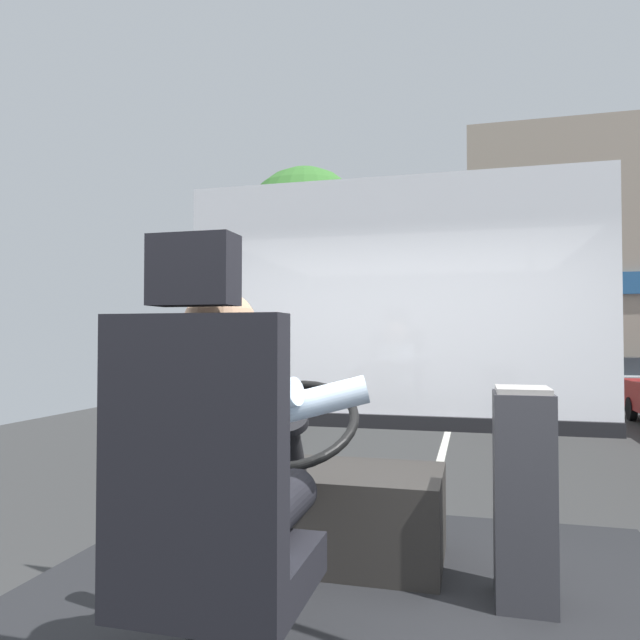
# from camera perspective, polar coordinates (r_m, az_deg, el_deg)

# --- Properties ---
(ground) EXTENTS (18.00, 44.00, 0.06)m
(ground) POSITION_cam_1_polar(r_m,az_deg,el_deg) (10.77, 12.08, -11.53)
(ground) COLOR #333333
(driver_seat) EXTENTS (0.48, 0.48, 1.26)m
(driver_seat) POSITION_cam_1_polar(r_m,az_deg,el_deg) (1.67, -10.69, -18.40)
(driver_seat) COLOR black
(driver_seat) RESTS_ON bus_floor
(bus_driver) EXTENTS (0.75, 0.60, 0.73)m
(bus_driver) POSITION_cam_1_polar(r_m,az_deg,el_deg) (1.75, -8.87, -12.75)
(bus_driver) COLOR black
(bus_driver) RESTS_ON driver_seat
(steering_console) EXTENTS (1.10, 1.01, 0.83)m
(steering_console) POSITION_cam_1_polar(r_m,az_deg,el_deg) (2.80, -0.05, -17.80)
(steering_console) COLOR #282623
(steering_console) RESTS_ON bus_floor
(fare_box) EXTENTS (0.22, 0.26, 0.81)m
(fare_box) POSITION_cam_1_polar(r_m,az_deg,el_deg) (2.44, 19.16, -15.75)
(fare_box) COLOR #333338
(fare_box) RESTS_ON bus_floor
(windshield_panel) EXTENTS (2.50, 0.08, 1.48)m
(windshield_panel) POSITION_cam_1_polar(r_m,az_deg,el_deg) (3.45, 6.66, -0.91)
(windshield_panel) COLOR white
(street_tree) EXTENTS (2.94, 2.94, 5.81)m
(street_tree) POSITION_cam_1_polar(r_m,az_deg,el_deg) (13.97, -1.46, 8.62)
(street_tree) COLOR #4C3828
(street_tree) RESTS_ON ground
(parked_car_silver) EXTENTS (1.92, 3.85, 1.29)m
(parked_car_silver) POSITION_cam_1_polar(r_m,az_deg,el_deg) (18.35, 27.81, -5.09)
(parked_car_silver) COLOR silver
(parked_car_silver) RESTS_ON ground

